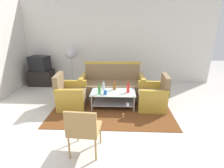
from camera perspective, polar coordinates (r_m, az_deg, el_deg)
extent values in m
plane|color=beige|center=(3.62, 0.91, -14.51)|extent=(14.00, 14.00, 0.00)
cube|color=silver|center=(6.09, 1.80, 13.61)|extent=(6.52, 0.12, 2.80)
cube|color=brown|center=(4.47, -0.13, -7.39)|extent=(2.90, 2.16, 0.01)
cube|color=#7F6647|center=(4.96, 0.08, -1.86)|extent=(1.61, 0.73, 0.42)
cube|color=#7F6647|center=(5.12, 0.16, 4.15)|extent=(1.60, 0.17, 0.48)
cube|color=#B79333|center=(4.97, 9.80, -0.84)|extent=(0.13, 0.70, 0.62)
cube|color=#B79333|center=(5.01, -9.57, -0.68)|extent=(0.13, 0.70, 0.62)
cube|color=#B79333|center=(5.05, 0.16, 7.10)|extent=(1.64, 0.13, 0.06)
cube|color=#7F6647|center=(4.51, -12.99, -4.76)|extent=(0.70, 0.64, 0.40)
cube|color=#7F6647|center=(4.43, -17.33, 0.31)|extent=(0.16, 0.61, 0.45)
cube|color=#B79333|center=(4.77, -12.32, -2.16)|extent=(0.67, 0.14, 0.58)
cube|color=#B79333|center=(4.18, -13.94, -5.49)|extent=(0.67, 0.14, 0.58)
cube|color=#7F6647|center=(4.45, 12.90, -5.09)|extent=(0.69, 0.64, 0.40)
cube|color=#7F6647|center=(4.35, 17.37, -0.06)|extent=(0.15, 0.61, 0.45)
cube|color=#B79333|center=(4.12, 13.51, -5.85)|extent=(0.66, 0.14, 0.58)
cube|color=#B79333|center=(4.72, 12.53, -2.43)|extent=(0.66, 0.14, 0.58)
cube|color=silver|center=(4.29, 0.38, -2.73)|extent=(1.10, 0.60, 0.02)
cube|color=#9E9EA5|center=(4.40, 0.37, -6.02)|extent=(1.00, 0.52, 0.02)
cylinder|color=#9E9EA5|center=(4.65, -5.82, -3.60)|extent=(0.04, 0.04, 0.40)
cylinder|color=#9E9EA5|center=(4.62, 6.85, -3.80)|extent=(0.04, 0.04, 0.40)
cylinder|color=#9E9EA5|center=(4.18, -6.81, -6.39)|extent=(0.04, 0.04, 0.40)
cylinder|color=#9E9EA5|center=(4.14, 7.35, -6.65)|extent=(0.04, 0.04, 0.40)
cylinder|color=silver|center=(4.44, -2.83, -0.79)|extent=(0.07, 0.07, 0.16)
cylinder|color=silver|center=(4.40, -2.85, 0.57)|extent=(0.03, 0.03, 0.07)
cylinder|color=#2D8C38|center=(4.14, -4.23, -2.13)|extent=(0.06, 0.06, 0.19)
cylinder|color=#2D8C38|center=(4.09, -4.28, -0.37)|extent=(0.02, 0.02, 0.08)
cylinder|color=brown|center=(4.41, 0.83, -0.79)|extent=(0.07, 0.07, 0.17)
cylinder|color=brown|center=(4.36, 0.84, 0.74)|extent=(0.03, 0.03, 0.07)
cylinder|color=red|center=(4.23, 5.37, -1.56)|extent=(0.07, 0.07, 0.20)
cylinder|color=red|center=(4.18, 5.43, 0.27)|extent=(0.03, 0.03, 0.09)
cylinder|color=#2659A5|center=(4.13, -2.26, -2.80)|extent=(0.08, 0.08, 0.10)
cube|color=black|center=(6.41, -22.41, 2.02)|extent=(0.80, 0.50, 0.52)
cube|color=black|center=(6.29, -22.99, 6.36)|extent=(0.67, 0.55, 0.48)
cube|color=black|center=(6.47, -21.85, 6.83)|extent=(0.50, 0.11, 0.36)
cylinder|color=#2D2D33|center=(6.16, -12.72, -0.04)|extent=(0.32, 0.32, 0.03)
cylinder|color=#B2B2B7|center=(6.02, -13.06, 4.36)|extent=(0.03, 0.03, 0.95)
sphere|color=#B2B2B7|center=(5.90, -13.50, 9.84)|extent=(0.36, 0.36, 0.36)
cube|color=#AD844C|center=(2.89, -8.97, -14.47)|extent=(0.51, 0.51, 0.04)
cube|color=#AD844C|center=(2.60, -10.47, -13.10)|extent=(0.48, 0.07, 0.40)
cylinder|color=#AD844C|center=(3.23, -11.53, -15.14)|extent=(0.03, 0.03, 0.42)
cylinder|color=#AD844C|center=(3.14, -3.91, -15.87)|extent=(0.03, 0.03, 0.42)
cylinder|color=#AD844C|center=(2.91, -14.08, -19.71)|extent=(0.03, 0.03, 0.42)
cylinder|color=#AD844C|center=(2.81, -5.45, -20.77)|extent=(0.03, 0.03, 0.42)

